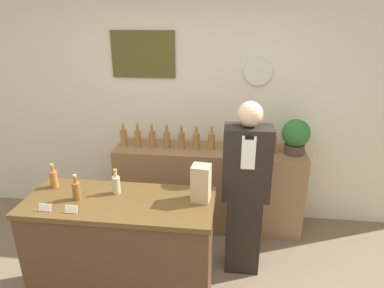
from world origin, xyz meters
TOP-DOWN VIEW (x-y plane):
  - back_wall at (-0.00, 2.00)m, footprint 5.20×0.09m
  - back_shelf at (0.25, 1.71)m, footprint 2.04×0.46m
  - display_counter at (-0.35, 0.49)m, footprint 1.45×0.60m
  - shopkeeper at (0.62, 1.03)m, footprint 0.41×0.26m
  - potted_plant at (1.13, 1.70)m, footprint 0.29×0.29m
  - paper_bag at (0.27, 0.57)m, footprint 0.15×0.14m
  - price_card_left at (-0.82, 0.28)m, footprint 0.09×0.02m
  - price_card_right at (-0.63, 0.28)m, footprint 0.09×0.02m
  - counter_bottle_0 at (-0.93, 0.63)m, footprint 0.06×0.06m
  - counter_bottle_1 at (-0.67, 0.47)m, footprint 0.06×0.06m
  - counter_bottle_2 at (-0.40, 0.60)m, footprint 0.06×0.06m
  - shelf_bottle_0 at (-0.69, 1.70)m, footprint 0.07×0.07m
  - shelf_bottle_1 at (-0.53, 1.70)m, footprint 0.07×0.07m
  - shelf_bottle_2 at (-0.37, 1.70)m, footprint 0.07×0.07m
  - shelf_bottle_3 at (-0.21, 1.70)m, footprint 0.07×0.07m
  - shelf_bottle_4 at (-0.05, 1.69)m, footprint 0.07×0.07m
  - shelf_bottle_5 at (0.11, 1.70)m, footprint 0.07×0.07m
  - shelf_bottle_6 at (0.27, 1.71)m, footprint 0.07×0.07m
  - shelf_bottle_7 at (0.43, 1.69)m, footprint 0.07×0.07m
  - shelf_bottle_8 at (0.59, 1.70)m, footprint 0.07×0.07m
  - shelf_bottle_9 at (0.75, 1.70)m, footprint 0.07×0.07m
  - shelf_bottle_10 at (0.91, 1.70)m, footprint 0.07×0.07m

SIDE VIEW (x-z plane):
  - back_shelf at x=0.25m, z-range 0.00..0.93m
  - display_counter at x=-0.35m, z-range 0.00..0.96m
  - shopkeeper at x=0.62m, z-range 0.00..1.63m
  - price_card_left at x=-0.82m, z-range 0.96..1.02m
  - price_card_right at x=-0.63m, z-range 0.96..1.02m
  - shelf_bottle_0 at x=-0.69m, z-range 0.90..1.16m
  - shelf_bottle_1 at x=-0.53m, z-range 0.90..1.16m
  - shelf_bottle_2 at x=-0.37m, z-range 0.90..1.16m
  - shelf_bottle_3 at x=-0.21m, z-range 0.90..1.16m
  - shelf_bottle_4 at x=-0.05m, z-range 0.90..1.16m
  - shelf_bottle_5 at x=0.11m, z-range 0.90..1.16m
  - shelf_bottle_6 at x=0.27m, z-range 0.90..1.16m
  - shelf_bottle_7 at x=0.43m, z-range 0.90..1.16m
  - shelf_bottle_8 at x=0.59m, z-range 0.90..1.16m
  - shelf_bottle_9 at x=0.75m, z-range 0.90..1.16m
  - shelf_bottle_10 at x=0.91m, z-range 0.90..1.16m
  - counter_bottle_0 at x=-0.93m, z-range 0.94..1.14m
  - counter_bottle_1 at x=-0.67m, z-range 0.94..1.14m
  - counter_bottle_2 at x=-0.40m, z-range 0.94..1.14m
  - paper_bag at x=0.27m, z-range 0.96..1.25m
  - potted_plant at x=1.13m, z-range 0.94..1.31m
  - back_wall at x=0.00m, z-range 0.01..2.71m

